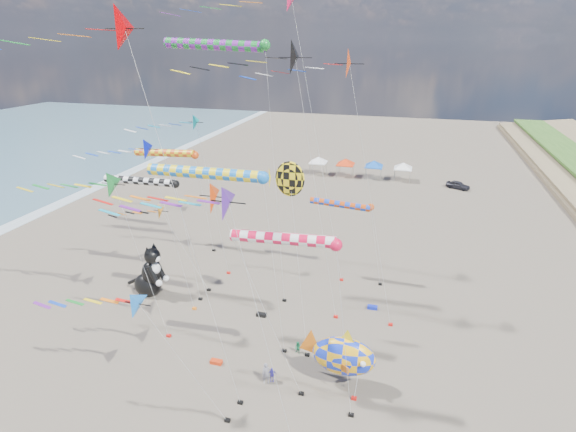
# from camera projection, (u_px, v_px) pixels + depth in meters

# --- Properties ---
(delta_kite_0) EXTENTS (10.12, 1.80, 8.60)m
(delta_kite_0) POSITION_uv_depth(u_px,v_px,m) (154.00, 216.00, 42.87)
(delta_kite_0) COLOR orange
(delta_kite_0) RESTS_ON ground
(delta_kite_1) EXTENTS (12.32, 2.39, 22.75)m
(delta_kite_1) POSITION_uv_depth(u_px,v_px,m) (345.00, 67.00, 32.33)
(delta_kite_1) COLOR red
(delta_kite_1) RESTS_ON ground
(delta_kite_2) EXTENTS (11.12, 1.99, 16.94)m
(delta_kite_2) POSITION_uv_depth(u_px,v_px,m) (197.00, 207.00, 21.56)
(delta_kite_2) COLOR #4F1F95
(delta_kite_2) RESTS_ON ground
(delta_kite_3) EXTENTS (10.23, 1.71, 16.67)m
(delta_kite_3) POSITION_uv_depth(u_px,v_px,m) (179.00, 126.00, 42.92)
(delta_kite_3) COLOR #0EBDBC
(delta_kite_3) RESTS_ON ground
(delta_kite_4) EXTENTS (15.31, 2.51, 24.96)m
(delta_kite_4) POSITION_uv_depth(u_px,v_px,m) (123.00, 33.00, 23.36)
(delta_kite_4) COLOR #CD0005
(delta_kite_4) RESTS_ON ground
(delta_kite_5) EXTENTS (10.94, 1.90, 9.63)m
(delta_kite_5) POSITION_uv_depth(u_px,v_px,m) (145.00, 300.00, 27.32)
(delta_kite_5) COLOR blue
(delta_kite_5) RESTS_ON ground
(delta_kite_6) EXTENTS (10.33, 2.02, 15.73)m
(delta_kite_6) POSITION_uv_depth(u_px,v_px,m) (135.00, 153.00, 36.97)
(delta_kite_6) COLOR #0614B8
(delta_kite_6) RESTS_ON ground
(delta_kite_7) EXTENTS (12.48, 2.80, 23.35)m
(delta_kite_7) POSITION_uv_depth(u_px,v_px,m) (300.00, 60.00, 32.89)
(delta_kite_7) COLOR black
(delta_kite_7) RESTS_ON ground
(delta_kite_8) EXTENTS (11.68, 2.19, 14.48)m
(delta_kite_8) POSITION_uv_depth(u_px,v_px,m) (100.00, 183.00, 33.71)
(delta_kite_8) COLOR #197D31
(delta_kite_8) RESTS_ON ground
(delta_kite_9) EXTENTS (12.93, 2.26, 15.50)m
(delta_kite_9) POSITION_uv_depth(u_px,v_px,m) (216.00, 197.00, 27.55)
(delta_kite_9) COLOR #E23908
(delta_kite_9) RESTS_ON ground
(windsock_0) EXTENTS (7.98, 0.76, 12.64)m
(windsock_0) POSITION_uv_depth(u_px,v_px,m) (289.00, 240.00, 26.13)
(windsock_0) COLOR red
(windsock_0) RESTS_ON ground
(windsock_1) EXTENTS (10.41, 0.91, 14.72)m
(windsock_1) POSITION_uv_depth(u_px,v_px,m) (211.00, 174.00, 31.75)
(windsock_1) COLOR blue
(windsock_1) RESTS_ON ground
(windsock_2) EXTENTS (8.66, 0.73, 11.77)m
(windsock_2) POSITION_uv_depth(u_px,v_px,m) (144.00, 182.00, 39.70)
(windsock_2) COLOR black
(windsock_2) RESTS_ON ground
(windsock_3) EXTENTS (10.06, 0.86, 23.12)m
(windsock_3) POSITION_uv_depth(u_px,v_px,m) (220.00, 46.00, 35.49)
(windsock_3) COLOR #17802C
(windsock_3) RESTS_ON ground
(windsock_4) EXTENTS (9.12, 0.87, 11.81)m
(windsock_4) POSITION_uv_depth(u_px,v_px,m) (168.00, 154.00, 49.57)
(windsock_4) COLOR #DD4812
(windsock_4) RESTS_ON ground
(windsock_5) EXTENTS (7.57, 0.70, 8.59)m
(windsock_5) POSITION_uv_depth(u_px,v_px,m) (344.00, 205.00, 43.31)
(windsock_5) COLOR #C7440E
(windsock_5) RESTS_ON ground
(angelfish_kite) EXTENTS (3.74, 3.02, 15.02)m
(angelfish_kite) POSITION_uv_depth(u_px,v_px,m) (287.00, 180.00, 32.49)
(angelfish_kite) COLOR yellow
(angelfish_kite) RESTS_ON ground
(cat_inflatable) EXTENTS (4.31, 2.66, 5.44)m
(cat_inflatable) POSITION_uv_depth(u_px,v_px,m) (149.00, 269.00, 42.65)
(cat_inflatable) COLOR black
(cat_inflatable) RESTS_ON ground
(fish_inflatable) EXTENTS (5.97, 2.77, 4.92)m
(fish_inflatable) POSITION_uv_depth(u_px,v_px,m) (343.00, 356.00, 31.08)
(fish_inflatable) COLOR #1632D9
(fish_inflatable) RESTS_ON ground
(person_adult) EXTENTS (0.73, 0.63, 1.67)m
(person_adult) POSITION_uv_depth(u_px,v_px,m) (266.00, 373.00, 32.09)
(person_adult) COLOR slate
(person_adult) RESTS_ON ground
(child_green) EXTENTS (0.65, 0.59, 1.08)m
(child_green) POSITION_uv_depth(u_px,v_px,m) (298.00, 348.00, 35.22)
(child_green) COLOR #1A7A4A
(child_green) RESTS_ON ground
(child_blue) EXTENTS (0.74, 0.49, 1.16)m
(child_blue) POSITION_uv_depth(u_px,v_px,m) (272.00, 374.00, 32.36)
(child_blue) COLOR #332AA8
(child_blue) RESTS_ON ground
(kite_bag_0) EXTENTS (0.90, 0.44, 0.30)m
(kite_bag_0) POSITION_uv_depth(u_px,v_px,m) (261.00, 315.00, 40.12)
(kite_bag_0) COLOR black
(kite_bag_0) RESTS_ON ground
(kite_bag_1) EXTENTS (0.90, 0.44, 0.30)m
(kite_bag_1) POSITION_uv_depth(u_px,v_px,m) (216.00, 362.00, 34.27)
(kite_bag_1) COLOR red
(kite_bag_1) RESTS_ON ground
(kite_bag_2) EXTENTS (0.90, 0.44, 0.30)m
(kite_bag_2) POSITION_uv_depth(u_px,v_px,m) (372.00, 307.00, 41.24)
(kite_bag_2) COLOR #1426C8
(kite_bag_2) RESTS_ON ground
(tent_row) EXTENTS (19.20, 4.20, 3.80)m
(tent_row) POSITION_uv_depth(u_px,v_px,m) (360.00, 160.00, 79.21)
(tent_row) COLOR white
(tent_row) RESTS_ON ground
(parked_car) EXTENTS (4.10, 3.07, 1.30)m
(parked_car) POSITION_uv_depth(u_px,v_px,m) (458.00, 185.00, 74.13)
(parked_car) COLOR #26262D
(parked_car) RESTS_ON ground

